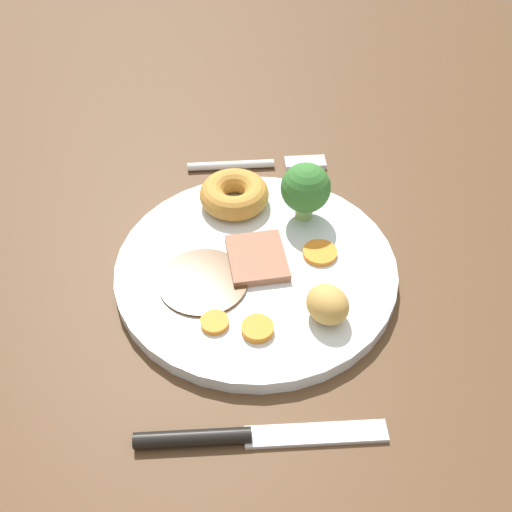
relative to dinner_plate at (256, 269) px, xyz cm
name	(u,v)px	position (x,y,z in cm)	size (l,w,h in cm)	color
dining_table	(271,260)	(-3.57, 1.66, -2.50)	(120.00, 84.00, 3.60)	brown
dinner_plate	(256,269)	(0.00, 0.00, 0.00)	(25.51, 25.51, 1.40)	white
gravy_pool	(203,282)	(2.12, -4.73, 0.85)	(7.91, 7.91, 0.30)	#563819
meat_slice_main	(257,258)	(-0.33, 0.10, 1.10)	(6.08, 5.10, 0.80)	#9E664C
yorkshire_pudding	(234,194)	(-8.44, -1.80, 1.92)	(6.86, 6.86, 2.44)	#C68938
roast_potato_left	(328,304)	(6.32, 5.60, 2.23)	(3.83, 3.33, 3.05)	tan
carrot_coin_front	(215,322)	(6.78, -3.69, 0.95)	(2.38, 2.38, 0.50)	orange
carrot_coin_back	(320,253)	(-0.95, 5.90, 0.93)	(3.16, 3.16, 0.46)	orange
carrot_coin_side	(257,329)	(7.63, -0.19, 1.03)	(2.67, 2.67, 0.65)	orange
broccoli_floret	(306,189)	(-6.30, 4.94, 4.13)	(4.77, 4.77, 5.93)	#8CB766
fork	(262,164)	(-16.20, 1.29, -0.31)	(2.15, 15.29, 0.90)	silver
knife	(238,437)	(16.43, -1.95, -0.25)	(1.86, 18.52, 1.20)	black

